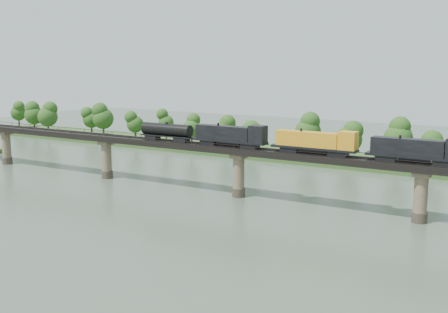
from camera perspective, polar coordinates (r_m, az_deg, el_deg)
The scene contains 6 objects.
ground at distance 104.63m, azimuth -6.68°, elevation -7.46°, with size 400.00×400.00×0.00m, color #38483A.
far_bank at distance 177.60m, azimuth 10.25°, elevation -0.13°, with size 300.00×24.00×1.60m, color #2A4B1E.
bridge at distance 127.57m, azimuth 1.50°, elevation -1.72°, with size 236.00×30.00×11.50m.
bridge_superstructure at distance 126.46m, azimuth 1.52°, elevation 1.09°, with size 220.00×4.90×0.75m.
far_treeline at distance 175.35m, azimuth 7.30°, elevation 2.47°, with size 289.06×17.54×13.60m.
freight_train at distance 121.05m, azimuth 6.19°, elevation 1.69°, with size 75.21×2.93×5.18m.
Camera 1 is at (61.35, -78.92, 30.89)m, focal length 45.00 mm.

